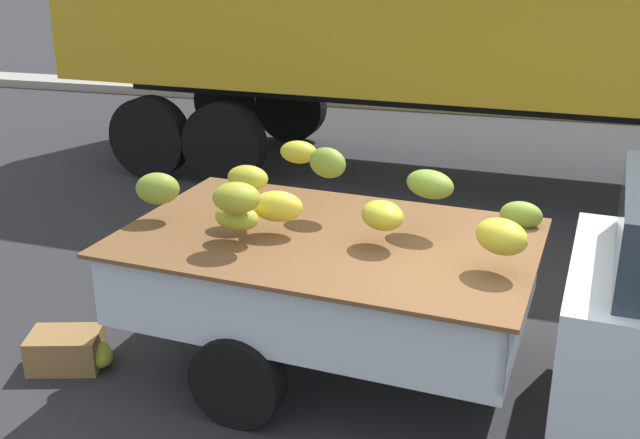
# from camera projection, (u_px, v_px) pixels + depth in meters

# --- Properties ---
(ground) EXTENTS (220.00, 220.00, 0.00)m
(ground) POSITION_uv_depth(u_px,v_px,m) (513.00, 424.00, 5.11)
(ground) COLOR #28282B
(curb_strip) EXTENTS (80.00, 0.80, 0.16)m
(curb_strip) POSITION_uv_depth(u_px,v_px,m) (536.00, 109.00, 13.84)
(curb_strip) COLOR gray
(curb_strip) RESTS_ON ground
(pickup_truck) EXTENTS (5.22, 2.25, 1.70)m
(pickup_truck) POSITION_uv_depth(u_px,v_px,m) (630.00, 308.00, 4.77)
(pickup_truck) COLOR silver
(pickup_truck) RESTS_ON ground
(fallen_banana_bunch_near_tailgate) EXTENTS (0.46, 0.39, 0.20)m
(fallen_banana_bunch_near_tailgate) POSITION_uv_depth(u_px,v_px,m) (93.00, 352.00, 5.79)
(fallen_banana_bunch_near_tailgate) COLOR #9EA62C
(fallen_banana_bunch_near_tailgate) RESTS_ON ground
(produce_crate) EXTENTS (0.60, 0.49, 0.27)m
(produce_crate) POSITION_uv_depth(u_px,v_px,m) (66.00, 350.00, 5.75)
(produce_crate) COLOR olive
(produce_crate) RESTS_ON ground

